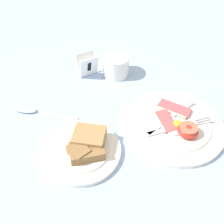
# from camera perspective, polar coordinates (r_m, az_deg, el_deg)

# --- Properties ---
(ground_plane) EXTENTS (3.00, 3.00, 0.00)m
(ground_plane) POSITION_cam_1_polar(r_m,az_deg,el_deg) (0.68, 5.10, -5.20)
(ground_plane) COLOR #93B2DB
(breakfast_plate) EXTENTS (0.27, 0.27, 0.04)m
(breakfast_plate) POSITION_cam_1_polar(r_m,az_deg,el_deg) (0.71, 13.48, -2.70)
(breakfast_plate) COLOR silver
(breakfast_plate) RESTS_ON ground_plane
(bread_plate) EXTENTS (0.19, 0.19, 0.05)m
(bread_plate) POSITION_cam_1_polar(r_m,az_deg,el_deg) (0.64, -6.30, -7.80)
(bread_plate) COLOR silver
(bread_plate) RESTS_ON ground_plane
(sugar_cup) EXTENTS (0.08, 0.08, 0.07)m
(sugar_cup) POSITION_cam_1_polar(r_m,az_deg,el_deg) (0.86, 0.89, 10.16)
(sugar_cup) COLOR white
(sugar_cup) RESTS_ON ground_plane
(number_card) EXTENTS (0.06, 0.05, 0.07)m
(number_card) POSITION_cam_1_polar(r_m,az_deg,el_deg) (0.85, -5.34, 10.04)
(number_card) COLOR white
(number_card) RESTS_ON ground_plane
(teaspoon_by_saucer) EXTENTS (0.16, 0.14, 0.01)m
(teaspoon_by_saucer) POSITION_cam_1_polar(r_m,az_deg,el_deg) (0.77, -16.73, 0.22)
(teaspoon_by_saucer) COLOR silver
(teaspoon_by_saucer) RESTS_ON ground_plane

